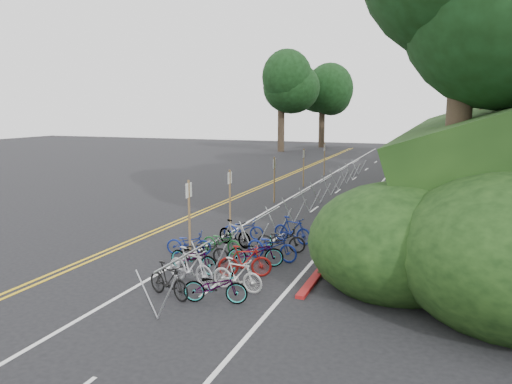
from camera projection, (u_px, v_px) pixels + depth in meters
ground at (157, 257)px, 17.29m from camera, size 120.00×120.00×0.00m
road_markings at (269, 206)px, 26.39m from camera, size 7.47×80.00×0.01m
red_curb at (371, 205)px, 26.37m from camera, size 0.25×28.00×0.10m
embankment at (512, 151)px, 29.92m from camera, size 14.30×48.14×9.11m
tree_cluster at (463, 11)px, 32.34m from camera, size 32.29×53.90×18.09m
bike_rack_front at (185, 267)px, 13.37m from camera, size 1.17×3.07×1.23m
bike_racks_rest at (326, 184)px, 28.10m from camera, size 1.14×23.00×1.17m
signpost_near at (189, 213)px, 17.10m from camera, size 0.08×0.40×2.69m
signposts_rest at (290, 170)px, 29.76m from camera, size 0.08×18.40×2.50m
bike_front at (189, 243)px, 17.54m from camera, size 0.93×1.69×0.84m
bike_valet at (236, 251)px, 16.29m from camera, size 2.90×8.26×1.10m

